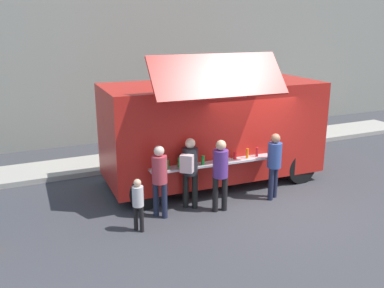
# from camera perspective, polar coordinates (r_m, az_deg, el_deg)

# --- Properties ---
(ground_plane) EXTENTS (60.00, 60.00, 0.00)m
(ground_plane) POSITION_cam_1_polar(r_m,az_deg,el_deg) (10.65, 10.36, -8.12)
(ground_plane) COLOR #38383D
(curb_strip) EXTENTS (28.00, 1.60, 0.15)m
(curb_strip) POSITION_cam_1_polar(r_m,az_deg,el_deg) (13.27, -18.29, -3.40)
(curb_strip) COLOR #9E998E
(curb_strip) RESTS_ON ground
(building_behind) EXTENTS (32.00, 2.40, 8.86)m
(building_behind) POSITION_cam_1_polar(r_m,az_deg,el_deg) (16.55, -17.78, 15.78)
(building_behind) COLOR gray
(building_behind) RESTS_ON ground
(food_truck_main) EXTENTS (5.97, 3.31, 3.67)m
(food_truck_main) POSITION_cam_1_polar(r_m,az_deg,el_deg) (11.49, 2.86, 2.08)
(food_truck_main) COLOR red
(food_truck_main) RESTS_ON ground
(trash_bin) EXTENTS (0.60, 0.60, 1.00)m
(trash_bin) POSITION_cam_1_polar(r_m,az_deg,el_deg) (15.80, 12.29, 1.77)
(trash_bin) COLOR #2F5B35
(trash_bin) RESTS_ON ground
(customer_front_ordering) EXTENTS (0.37, 0.36, 1.76)m
(customer_front_ordering) POSITION_cam_1_polar(r_m,az_deg,el_deg) (9.77, 3.91, -3.48)
(customer_front_ordering) COLOR black
(customer_front_ordering) RESTS_ON ground
(customer_mid_with_backpack) EXTENTS (0.53, 0.55, 1.76)m
(customer_mid_with_backpack) POSITION_cam_1_polar(r_m,az_deg,el_deg) (9.88, -0.31, -3.08)
(customer_mid_with_backpack) COLOR black
(customer_mid_with_backpack) RESTS_ON ground
(customer_rear_waiting) EXTENTS (0.35, 0.35, 1.72)m
(customer_rear_waiting) POSITION_cam_1_polar(r_m,az_deg,el_deg) (9.48, -4.46, -4.27)
(customer_rear_waiting) COLOR #1E2339
(customer_rear_waiting) RESTS_ON ground
(customer_extra_browsing) EXTENTS (0.35, 0.35, 1.72)m
(customer_extra_browsing) POSITION_cam_1_polar(r_m,az_deg,el_deg) (10.66, 11.19, -2.21)
(customer_extra_browsing) COLOR #1E213A
(customer_extra_browsing) RESTS_ON ground
(child_near_queue) EXTENTS (0.24, 0.24, 1.20)m
(child_near_queue) POSITION_cam_1_polar(r_m,az_deg,el_deg) (9.01, -7.40, -7.66)
(child_near_queue) COLOR black
(child_near_queue) RESTS_ON ground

